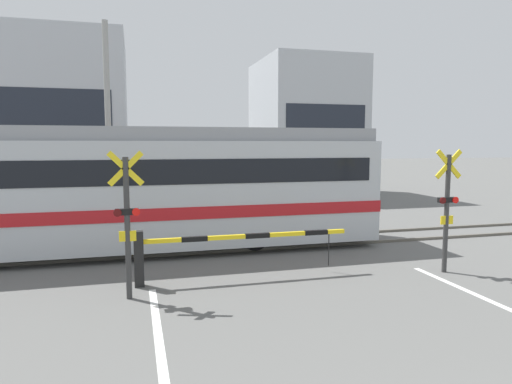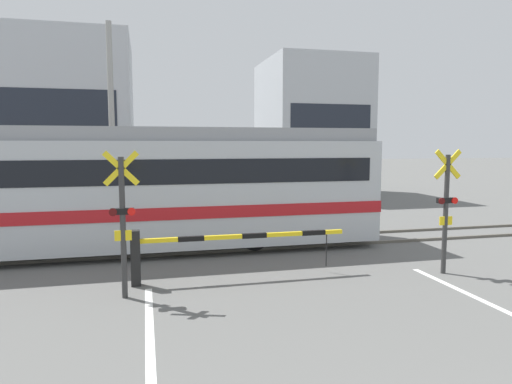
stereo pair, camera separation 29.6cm
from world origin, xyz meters
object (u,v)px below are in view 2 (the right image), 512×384
commuter_train (35,188)px  crossing_signal_left (123,218)px  crossing_signal_right (446,206)px  crossing_barrier_far (290,204)px  crossing_barrier_near (198,246)px

commuter_train → crossing_signal_left: size_ratio=6.51×
crossing_signal_right → commuter_train: bearing=157.4°
commuter_train → crossing_barrier_far: 8.58m
crossing_signal_left → crossing_signal_right: size_ratio=1.00×
crossing_barrier_near → crossing_signal_right: bearing=-7.5°
commuter_train → crossing_barrier_near: 5.18m
crossing_signal_left → crossing_signal_right: same height
commuter_train → crossing_barrier_far: (8.00, 2.90, -1.05)m
crossing_barrier_far → commuter_train: bearing=-160.1°
commuter_train → crossing_signal_left: commuter_train is taller
crossing_signal_right → crossing_signal_left: bearing=180.0°
crossing_barrier_near → crossing_signal_right: crossing_signal_right is taller
crossing_barrier_far → crossing_barrier_near: bearing=-123.7°
crossing_barrier_near → crossing_signal_left: 1.87m
crossing_barrier_near → crossing_barrier_far: size_ratio=1.00×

